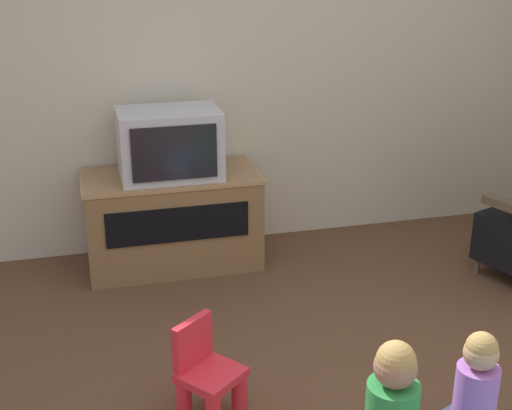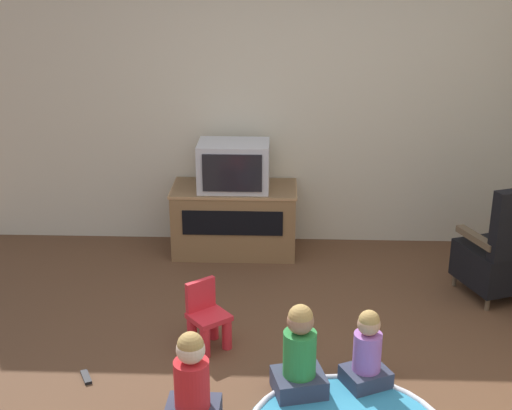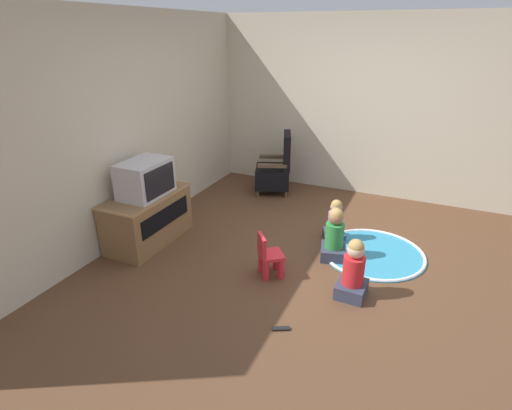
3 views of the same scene
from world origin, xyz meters
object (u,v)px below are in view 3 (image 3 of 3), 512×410
(television, at_px, (145,178))
(black_armchair, at_px, (276,170))
(child_watching_center, at_px, (334,237))
(child_watching_left, at_px, (335,223))
(tv_cabinet, at_px, (148,217))
(yellow_kid_chair, at_px, (269,258))
(remote_control, at_px, (281,329))
(child_watching_right, at_px, (353,272))

(television, height_order, black_armchair, television)
(child_watching_center, bearing_deg, child_watching_left, -1.47)
(tv_cabinet, distance_m, black_armchair, 2.25)
(yellow_kid_chair, bearing_deg, remote_control, 170.81)
(television, bearing_deg, remote_control, -112.35)
(yellow_kid_chair, bearing_deg, black_armchair, -18.51)
(tv_cabinet, bearing_deg, yellow_kid_chair, -92.87)
(tv_cabinet, bearing_deg, child_watching_center, -75.92)
(tv_cabinet, height_order, child_watching_right, child_watching_right)
(child_watching_center, bearing_deg, remote_control, 161.46)
(television, relative_size, yellow_kid_chair, 1.29)
(television, distance_m, child_watching_center, 2.20)
(child_watching_center, relative_size, remote_control, 3.90)
(tv_cabinet, relative_size, television, 1.80)
(television, xyz_separation_m, child_watching_left, (0.94, -1.98, -0.58))
(child_watching_left, bearing_deg, tv_cabinet, 89.67)
(child_watching_center, bearing_deg, tv_cabinet, 89.81)
(television, height_order, yellow_kid_chair, television)
(television, bearing_deg, child_watching_left, -64.51)
(black_armchair, distance_m, child_watching_right, 2.74)
(tv_cabinet, height_order, child_watching_left, tv_cabinet)
(child_watching_left, xyz_separation_m, child_watching_center, (-0.41, -0.09, 0.03))
(television, bearing_deg, black_armchair, -19.48)
(child_watching_left, distance_m, child_watching_right, 1.11)
(tv_cabinet, xyz_separation_m, yellow_kid_chair, (-0.08, -1.59, -0.11))
(child_watching_center, height_order, remote_control, child_watching_center)
(television, relative_size, child_watching_left, 1.15)
(black_armchair, xyz_separation_m, child_watching_center, (-1.58, -1.32, -0.10))
(black_armchair, distance_m, remote_control, 3.18)
(yellow_kid_chair, bearing_deg, child_watching_center, -79.16)
(yellow_kid_chair, distance_m, child_watching_left, 1.11)
(yellow_kid_chair, height_order, child_watching_right, child_watching_right)
(yellow_kid_chair, bearing_deg, child_watching_left, -61.25)
(tv_cabinet, xyz_separation_m, child_watching_left, (0.94, -2.01, -0.09))
(yellow_kid_chair, xyz_separation_m, child_watching_left, (1.02, -0.42, 0.03))
(tv_cabinet, height_order, child_watching_center, child_watching_center)
(child_watching_center, xyz_separation_m, remote_control, (-1.34, 0.10, -0.25))
(black_armchair, relative_size, child_watching_left, 1.79)
(child_watching_left, distance_m, child_watching_center, 0.43)
(black_armchair, bearing_deg, child_watching_center, 19.10)
(child_watching_left, relative_size, remote_control, 3.38)
(television, distance_m, black_armchair, 2.28)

